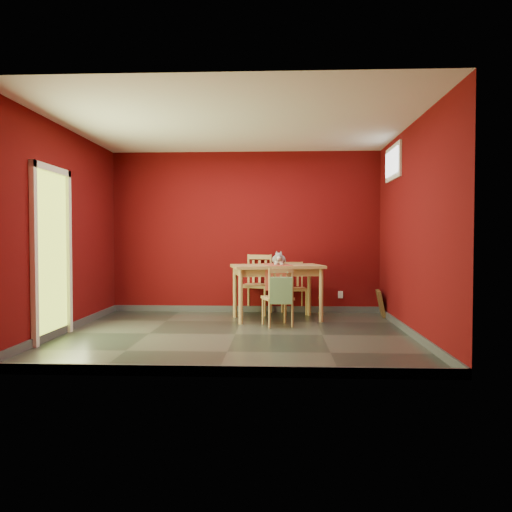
{
  "coord_description": "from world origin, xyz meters",
  "views": [
    {
      "loc": [
        0.56,
        -6.4,
        1.24
      ],
      "look_at": [
        0.25,
        0.45,
        1.0
      ],
      "focal_mm": 35.0,
      "sensor_mm": 36.0,
      "label": 1
    }
  ],
  "objects_px": {
    "chair_near": "(278,296)",
    "tote_bag": "(281,290)",
    "dining_table": "(277,272)",
    "chair_far_left": "(257,283)",
    "cat": "(279,258)",
    "chair_far_right": "(294,287)",
    "picture_frame": "(381,303)"
  },
  "relations": [
    {
      "from": "chair_far_left",
      "to": "tote_bag",
      "type": "height_order",
      "value": "chair_far_left"
    },
    {
      "from": "chair_far_left",
      "to": "chair_far_right",
      "type": "bearing_deg",
      "value": 4.05
    },
    {
      "from": "chair_far_right",
      "to": "cat",
      "type": "bearing_deg",
      "value": -112.38
    },
    {
      "from": "chair_near",
      "to": "picture_frame",
      "type": "distance_m",
      "value": 1.91
    },
    {
      "from": "chair_far_left",
      "to": "chair_far_right",
      "type": "distance_m",
      "value": 0.61
    },
    {
      "from": "tote_bag",
      "to": "picture_frame",
      "type": "distance_m",
      "value": 2.0
    },
    {
      "from": "dining_table",
      "to": "chair_near",
      "type": "bearing_deg",
      "value": -87.82
    },
    {
      "from": "chair_far_left",
      "to": "cat",
      "type": "xyz_separation_m",
      "value": [
        0.35,
        -0.56,
        0.45
      ]
    },
    {
      "from": "chair_far_right",
      "to": "picture_frame",
      "type": "relative_size",
      "value": 1.99
    },
    {
      "from": "tote_bag",
      "to": "picture_frame",
      "type": "xyz_separation_m",
      "value": [
        1.59,
        1.17,
        -0.32
      ]
    },
    {
      "from": "chair_far_right",
      "to": "tote_bag",
      "type": "distance_m",
      "value": 1.45
    },
    {
      "from": "chair_far_left",
      "to": "picture_frame",
      "type": "xyz_separation_m",
      "value": [
        1.98,
        -0.22,
        -0.29
      ]
    },
    {
      "from": "dining_table",
      "to": "tote_bag",
      "type": "xyz_separation_m",
      "value": [
        0.06,
        -0.78,
        -0.21
      ]
    },
    {
      "from": "chair_far_left",
      "to": "chair_near",
      "type": "bearing_deg",
      "value": -73.71
    },
    {
      "from": "chair_far_right",
      "to": "cat",
      "type": "height_order",
      "value": "cat"
    },
    {
      "from": "cat",
      "to": "picture_frame",
      "type": "height_order",
      "value": "cat"
    },
    {
      "from": "dining_table",
      "to": "cat",
      "type": "distance_m",
      "value": 0.22
    },
    {
      "from": "tote_bag",
      "to": "cat",
      "type": "relative_size",
      "value": 0.99
    },
    {
      "from": "chair_far_right",
      "to": "picture_frame",
      "type": "bearing_deg",
      "value": -10.64
    },
    {
      "from": "chair_far_right",
      "to": "picture_frame",
      "type": "height_order",
      "value": "chair_far_right"
    },
    {
      "from": "dining_table",
      "to": "chair_far_left",
      "type": "xyz_separation_m",
      "value": [
        -0.33,
        0.61,
        -0.24
      ]
    },
    {
      "from": "chair_far_left",
      "to": "tote_bag",
      "type": "xyz_separation_m",
      "value": [
        0.39,
        -1.39,
        0.03
      ]
    },
    {
      "from": "chair_near",
      "to": "tote_bag",
      "type": "distance_m",
      "value": 0.23
    },
    {
      "from": "picture_frame",
      "to": "chair_far_right",
      "type": "bearing_deg",
      "value": 169.36
    },
    {
      "from": "chair_far_right",
      "to": "tote_bag",
      "type": "xyz_separation_m",
      "value": [
        -0.21,
        -1.43,
        0.09
      ]
    },
    {
      "from": "chair_near",
      "to": "cat",
      "type": "relative_size",
      "value": 1.88
    },
    {
      "from": "chair_far_left",
      "to": "picture_frame",
      "type": "relative_size",
      "value": 2.27
    },
    {
      "from": "tote_bag",
      "to": "picture_frame",
      "type": "relative_size",
      "value": 1.01
    },
    {
      "from": "dining_table",
      "to": "chair_far_right",
      "type": "height_order",
      "value": "chair_far_right"
    },
    {
      "from": "picture_frame",
      "to": "dining_table",
      "type": "bearing_deg",
      "value": -166.49
    },
    {
      "from": "chair_near",
      "to": "picture_frame",
      "type": "height_order",
      "value": "chair_near"
    },
    {
      "from": "chair_far_right",
      "to": "chair_near",
      "type": "height_order",
      "value": "chair_far_right"
    }
  ]
}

